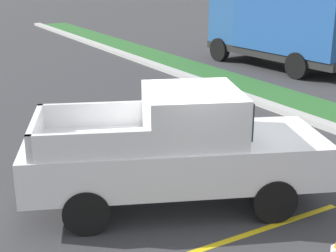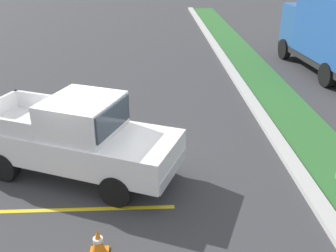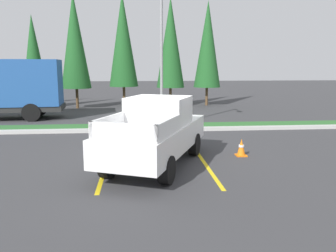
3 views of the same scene
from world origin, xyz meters
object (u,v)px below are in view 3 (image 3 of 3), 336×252
(street_light, at_px, (162,47))
(cypress_tree_right_inner, at_px, (123,40))
(cypress_tree_far_right, at_px, (208,45))
(traffic_cone, at_px, (241,148))
(cypress_tree_rightmost, at_px, (171,43))
(pickup_truck_main, at_px, (156,132))
(cypress_tree_left_inner, at_px, (33,53))
(cargo_truck_distant, at_px, (3,87))
(cypress_tree_center, at_px, (75,41))

(street_light, distance_m, cypress_tree_right_inner, 10.09)
(cypress_tree_far_right, bearing_deg, traffic_cone, -97.02)
(cypress_tree_far_right, height_order, traffic_cone, cypress_tree_far_right)
(street_light, bearing_deg, cypress_tree_right_inner, 102.60)
(cypress_tree_rightmost, xyz_separation_m, cypress_tree_far_right, (2.88, 0.45, -0.07))
(pickup_truck_main, distance_m, traffic_cone, 3.15)
(cypress_tree_left_inner, bearing_deg, cargo_truck_distant, -92.55)
(cypress_tree_right_inner, bearing_deg, street_light, -77.40)
(cargo_truck_distant, xyz_separation_m, traffic_cone, (11.12, -9.27, -1.56))
(cargo_truck_distant, height_order, cypress_tree_left_inner, cypress_tree_left_inner)
(cypress_tree_rightmost, relative_size, traffic_cone, 13.35)
(cargo_truck_distant, relative_size, cypress_tree_center, 0.86)
(cargo_truck_distant, relative_size, cypress_tree_left_inner, 1.05)
(cypress_tree_center, relative_size, traffic_cone, 13.51)
(pickup_truck_main, relative_size, cypress_tree_right_inner, 0.66)
(cypress_tree_far_right, bearing_deg, cargo_truck_distant, -155.08)
(street_light, relative_size, cypress_tree_far_right, 0.86)
(pickup_truck_main, distance_m, street_light, 7.01)
(pickup_truck_main, xyz_separation_m, cypress_tree_far_right, (4.84, 16.13, 3.60))
(cargo_truck_distant, bearing_deg, cypress_tree_far_right, 24.92)
(pickup_truck_main, xyz_separation_m, cargo_truck_distant, (-8.17, 10.09, 0.81))
(cypress_tree_far_right, bearing_deg, cypress_tree_center, -173.63)
(cypress_tree_center, xyz_separation_m, cypress_tree_right_inner, (3.34, 1.12, 0.16))
(traffic_cone, bearing_deg, street_light, 112.72)
(street_light, distance_m, traffic_cone, 7.02)
(cypress_tree_left_inner, height_order, cypress_tree_rightmost, cypress_tree_rightmost)
(cargo_truck_distant, relative_size, cypress_tree_right_inner, 0.83)
(cypress_tree_rightmost, height_order, cypress_tree_far_right, cypress_tree_rightmost)
(pickup_truck_main, relative_size, traffic_cone, 9.23)
(pickup_truck_main, height_order, cypress_tree_left_inner, cypress_tree_left_inner)
(cypress_tree_left_inner, xyz_separation_m, cypress_tree_right_inner, (6.36, 0.60, 1.02))
(pickup_truck_main, xyz_separation_m, cypress_tree_right_inner, (-1.56, 16.16, 3.89))
(cypress_tree_center, bearing_deg, street_light, -57.52)
(cargo_truck_distant, height_order, cypress_tree_rightmost, cypress_tree_rightmost)
(pickup_truck_main, height_order, cypress_tree_far_right, cypress_tree_far_right)
(cargo_truck_distant, bearing_deg, traffic_cone, -39.81)
(pickup_truck_main, distance_m, cargo_truck_distant, 13.00)
(cypress_tree_left_inner, relative_size, cypress_tree_rightmost, 0.83)
(cypress_tree_right_inner, relative_size, cypress_tree_rightmost, 1.05)
(cargo_truck_distant, relative_size, cypress_tree_rightmost, 0.87)
(street_light, relative_size, cypress_tree_left_inner, 1.02)
(cargo_truck_distant, xyz_separation_m, cypress_tree_center, (3.27, 4.96, 2.93))
(cypress_tree_center, xyz_separation_m, cypress_tree_rightmost, (6.85, 0.63, -0.06))
(cypress_tree_left_inner, bearing_deg, cypress_tree_right_inner, 5.42)
(cypress_tree_center, height_order, cypress_tree_far_right, cypress_tree_center)
(pickup_truck_main, relative_size, cypress_tree_far_right, 0.70)
(cargo_truck_distant, distance_m, traffic_cone, 14.56)
(pickup_truck_main, height_order, cypress_tree_right_inner, cypress_tree_right_inner)
(pickup_truck_main, relative_size, cypress_tree_rightmost, 0.69)
(pickup_truck_main, bearing_deg, cypress_tree_far_right, 73.30)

